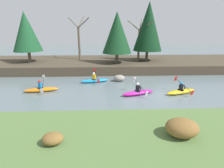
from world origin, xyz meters
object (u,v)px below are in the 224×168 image
Objects in this scene: kayaker_lead at (181,91)px; kayaker_trailing at (95,80)px; kayaker_middle at (138,92)px; boulder_midstream at (119,78)px; kayaker_far_back at (41,89)px.

kayaker_lead is 0.99× the size of kayaker_trailing.
kayaker_trailing is (-3.60, 3.55, 0.00)m from kayaker_middle.
boulder_midstream is at bearing 87.85° from kayaker_middle.
kayaker_lead is at bearing -16.42° from kayaker_far_back.
kayaker_lead and kayaker_trailing have the same top height.
kayaker_lead is 0.99× the size of kayaker_far_back.
boulder_midstream is at bearing -5.87° from kayaker_trailing.
kayaker_lead is 2.46× the size of boulder_midstream.
kayaker_trailing is at bearing 18.74° from kayaker_far_back.
boulder_midstream is (-1.18, 3.87, 0.09)m from kayaker_middle.
kayaker_lead is 3.48m from kayaker_middle.
kayaker_lead is 7.87m from kayaker_trailing.
kayaker_lead is 5.99m from boulder_midstream.
kayaker_middle is at bearing -19.31° from kayaker_far_back.
kayaker_trailing is at bearing -172.38° from boulder_midstream.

